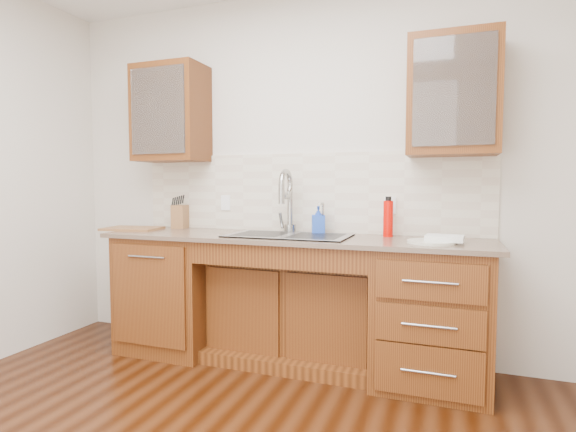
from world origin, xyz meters
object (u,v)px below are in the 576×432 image
(soap_bottle, at_px, (318,220))
(knife_block, at_px, (181,216))
(plate, at_px, (431,242))
(cutting_board, at_px, (133,229))
(water_bottle, at_px, (388,219))

(soap_bottle, xyz_separation_m, knife_block, (-1.19, 0.06, -0.01))
(knife_block, bearing_deg, plate, -19.20)
(soap_bottle, xyz_separation_m, cutting_board, (-1.46, -0.21, -0.09))
(plate, bearing_deg, knife_block, 170.73)
(water_bottle, relative_size, knife_block, 1.30)
(plate, xyz_separation_m, cutting_board, (-2.25, 0.06, 0.00))
(soap_bottle, relative_size, plate, 0.70)
(soap_bottle, xyz_separation_m, plate, (0.79, -0.27, -0.09))
(water_bottle, xyz_separation_m, knife_block, (-1.69, 0.06, -0.03))
(soap_bottle, relative_size, knife_block, 1.07)
(soap_bottle, distance_m, water_bottle, 0.50)
(plate, height_order, cutting_board, cutting_board)
(water_bottle, distance_m, knife_block, 1.69)
(soap_bottle, relative_size, cutting_board, 0.48)
(knife_block, height_order, cutting_board, knife_block)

